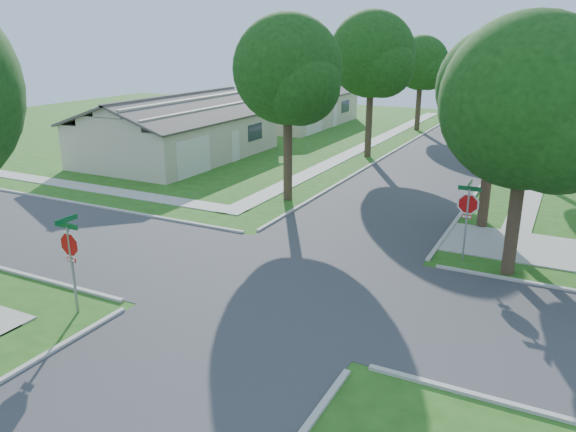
{
  "coord_description": "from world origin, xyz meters",
  "views": [
    {
      "loc": [
        7.69,
        -15.22,
        7.8
      ],
      "look_at": [
        -1.15,
        2.08,
        1.6
      ],
      "focal_mm": 35.0,
      "sensor_mm": 36.0,
      "label": 1
    }
  ],
  "objects_px": {
    "tree_w_far": "(422,66)",
    "house_nw_far": "(292,108)",
    "stop_sign_sw": "(70,249)",
    "tree_e_far": "(542,62)",
    "tree_e_near": "(497,94)",
    "tree_e_mid": "(527,65)",
    "house_nw_near": "(179,135)",
    "car_curb_east": "(512,129)",
    "tree_w_mid": "(373,58)",
    "tree_ne_corner": "(530,110)",
    "tree_w_near": "(289,75)",
    "stop_sign_ne": "(468,207)",
    "car_curb_west": "(459,110)"
  },
  "relations": [
    {
      "from": "tree_w_mid",
      "to": "house_nw_far",
      "type": "xyz_separation_m",
      "value": [
        -11.35,
        10.99,
        -4.97
      ]
    },
    {
      "from": "tree_e_near",
      "to": "tree_e_mid",
      "type": "distance_m",
      "value": 12.02
    },
    {
      "from": "stop_sign_ne",
      "to": "car_curb_west",
      "type": "distance_m",
      "value": 40.99
    },
    {
      "from": "tree_w_mid",
      "to": "tree_w_far",
      "type": "xyz_separation_m",
      "value": [
        -0.01,
        13.0,
        -0.98
      ]
    },
    {
      "from": "tree_e_near",
      "to": "tree_e_mid",
      "type": "xyz_separation_m",
      "value": [
        0.01,
        12.0,
        0.61
      ]
    },
    {
      "from": "house_nw_near",
      "to": "car_curb_east",
      "type": "distance_m",
      "value": 26.73
    },
    {
      "from": "tree_e_far",
      "to": "house_nw_near",
      "type": "height_order",
      "value": "tree_e_far"
    },
    {
      "from": "tree_w_far",
      "to": "tree_e_mid",
      "type": "bearing_deg",
      "value": -54.1
    },
    {
      "from": "tree_e_far",
      "to": "tree_w_near",
      "type": "height_order",
      "value": "tree_w_near"
    },
    {
      "from": "tree_ne_corner",
      "to": "car_curb_west",
      "type": "bearing_deg",
      "value": 103.22
    },
    {
      "from": "tree_ne_corner",
      "to": "tree_w_near",
      "type": "bearing_deg",
      "value": 156.44
    },
    {
      "from": "stop_sign_ne",
      "to": "tree_e_mid",
      "type": "distance_m",
      "value": 16.84
    },
    {
      "from": "tree_e_far",
      "to": "car_curb_east",
      "type": "relative_size",
      "value": 2.19
    },
    {
      "from": "stop_sign_ne",
      "to": "tree_e_near",
      "type": "height_order",
      "value": "tree_e_near"
    },
    {
      "from": "tree_w_near",
      "to": "tree_ne_corner",
      "type": "xyz_separation_m",
      "value": [
        11.0,
        -4.8,
        -0.52
      ]
    },
    {
      "from": "tree_e_near",
      "to": "house_nw_far",
      "type": "relative_size",
      "value": 0.61
    },
    {
      "from": "tree_e_mid",
      "to": "tree_ne_corner",
      "type": "relative_size",
      "value": 1.06
    },
    {
      "from": "tree_w_far",
      "to": "house_nw_far",
      "type": "xyz_separation_m",
      "value": [
        -11.34,
        -2.01,
        -3.99
      ]
    },
    {
      "from": "house_nw_near",
      "to": "house_nw_far",
      "type": "xyz_separation_m",
      "value": [
        0.0,
        17.0,
        0.0
      ]
    },
    {
      "from": "tree_e_near",
      "to": "tree_w_near",
      "type": "bearing_deg",
      "value": 180.0
    },
    {
      "from": "tree_w_far",
      "to": "tree_ne_corner",
      "type": "distance_m",
      "value": 31.77
    },
    {
      "from": "tree_w_mid",
      "to": "tree_ne_corner",
      "type": "height_order",
      "value": "tree_w_mid"
    },
    {
      "from": "tree_e_far",
      "to": "tree_ne_corner",
      "type": "bearing_deg",
      "value": -86.91
    },
    {
      "from": "tree_e_far",
      "to": "tree_w_far",
      "type": "distance_m",
      "value": 9.42
    },
    {
      "from": "stop_sign_sw",
      "to": "tree_e_far",
      "type": "relative_size",
      "value": 0.34
    },
    {
      "from": "house_nw_far",
      "to": "house_nw_near",
      "type": "bearing_deg",
      "value": -90.0
    },
    {
      "from": "tree_e_near",
      "to": "car_curb_east",
      "type": "xyz_separation_m",
      "value": [
        -1.55,
        24.58,
        -4.97
      ]
    },
    {
      "from": "stop_sign_ne",
      "to": "house_nw_far",
      "type": "height_order",
      "value": "house_nw_far"
    },
    {
      "from": "stop_sign_ne",
      "to": "tree_e_far",
      "type": "xyz_separation_m",
      "value": [
        0.05,
        29.31,
        3.95
      ]
    },
    {
      "from": "tree_ne_corner",
      "to": "car_curb_west",
      "type": "xyz_separation_m",
      "value": [
        -9.56,
        40.69,
        -4.96
      ]
    },
    {
      "from": "house_nw_near",
      "to": "stop_sign_sw",
      "type": "bearing_deg",
      "value": -60.17
    },
    {
      "from": "tree_ne_corner",
      "to": "house_nw_near",
      "type": "distance_m",
      "value": 25.15
    },
    {
      "from": "stop_sign_sw",
      "to": "house_nw_far",
      "type": "xyz_separation_m",
      "value": [
        -11.29,
        36.7,
        -0.51
      ]
    },
    {
      "from": "tree_e_far",
      "to": "house_nw_far",
      "type": "height_order",
      "value": "tree_e_far"
    },
    {
      "from": "tree_w_near",
      "to": "house_nw_near",
      "type": "relative_size",
      "value": 0.66
    },
    {
      "from": "tree_w_near",
      "to": "tree_w_far",
      "type": "relative_size",
      "value": 1.12
    },
    {
      "from": "tree_w_far",
      "to": "tree_w_mid",
      "type": "bearing_deg",
      "value": -89.95
    },
    {
      "from": "tree_w_mid",
      "to": "tree_ne_corner",
      "type": "xyz_separation_m",
      "value": [
        11.0,
        -16.8,
        -0.9
      ]
    },
    {
      "from": "stop_sign_sw",
      "to": "tree_w_far",
      "type": "relative_size",
      "value": 0.37
    },
    {
      "from": "car_curb_east",
      "to": "tree_w_mid",
      "type": "bearing_deg",
      "value": -115.99
    },
    {
      "from": "tree_w_near",
      "to": "house_nw_far",
      "type": "height_order",
      "value": "tree_w_near"
    },
    {
      "from": "tree_e_near",
      "to": "house_nw_near",
      "type": "bearing_deg",
      "value": 163.89
    },
    {
      "from": "tree_e_near",
      "to": "car_curb_east",
      "type": "bearing_deg",
      "value": 93.61
    },
    {
      "from": "tree_e_mid",
      "to": "tree_w_mid",
      "type": "distance_m",
      "value": 9.4
    },
    {
      "from": "stop_sign_ne",
      "to": "house_nw_far",
      "type": "xyz_separation_m",
      "value": [
        -20.69,
        27.3,
        -0.51
      ]
    },
    {
      "from": "house_nw_far",
      "to": "tree_w_near",
      "type": "bearing_deg",
      "value": -63.73
    },
    {
      "from": "tree_e_mid",
      "to": "tree_w_far",
      "type": "xyz_separation_m",
      "value": [
        -9.41,
        13.0,
        -0.75
      ]
    },
    {
      "from": "car_curb_west",
      "to": "house_nw_far",
      "type": "bearing_deg",
      "value": 52.81
    },
    {
      "from": "tree_ne_corner",
      "to": "house_nw_far",
      "type": "distance_m",
      "value": 35.9
    },
    {
      "from": "tree_e_mid",
      "to": "tree_ne_corner",
      "type": "bearing_deg",
      "value": -84.55
    }
  ]
}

